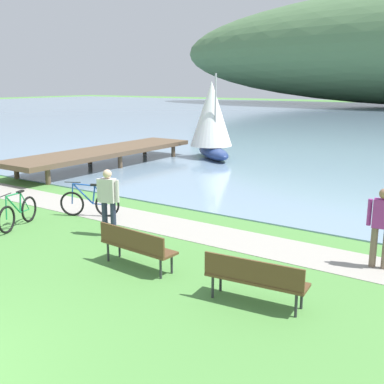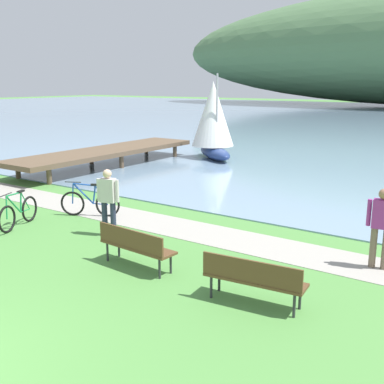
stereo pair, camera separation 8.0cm
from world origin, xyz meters
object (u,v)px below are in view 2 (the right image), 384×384
(park_bench_further_along, at_px, (135,244))
(bicycle_leaning_near_bench, at_px, (90,203))
(bicycle_beside_path, at_px, (18,213))
(sailboat_far_off, at_px, (213,119))
(person_at_shoreline, at_px, (382,224))
(person_on_the_grass, at_px, (108,198))
(park_bench_near_camera, at_px, (253,277))

(park_bench_further_along, xyz_separation_m, bicycle_leaning_near_bench, (-3.69, 2.22, -0.12))
(bicycle_beside_path, xyz_separation_m, sailboat_far_off, (-1.90, 12.79, 1.61))
(sailboat_far_off, bearing_deg, person_at_shoreline, -44.33)
(person_on_the_grass, bearing_deg, park_bench_near_camera, -15.93)
(park_bench_near_camera, relative_size, park_bench_further_along, 1.01)
(bicycle_beside_path, bearing_deg, bicycle_leaning_near_bench, 66.23)
(park_bench_near_camera, distance_m, park_bench_further_along, 2.81)
(bicycle_leaning_near_bench, distance_m, sailboat_far_off, 11.41)
(park_bench_near_camera, relative_size, person_at_shoreline, 1.08)
(person_at_shoreline, bearing_deg, bicycle_beside_path, -164.17)
(park_bench_near_camera, distance_m, bicycle_leaning_near_bench, 6.91)
(park_bench_near_camera, height_order, sailboat_far_off, sailboat_far_off)
(bicycle_beside_path, height_order, person_on_the_grass, person_on_the_grass)
(bicycle_beside_path, bearing_deg, sailboat_far_off, 98.44)
(person_at_shoreline, height_order, sailboat_far_off, sailboat_far_off)
(bicycle_beside_path, xyz_separation_m, person_on_the_grass, (2.53, 0.84, 0.58))
(bicycle_leaning_near_bench, distance_m, person_on_the_grass, 2.06)
(park_bench_further_along, relative_size, bicycle_leaning_near_bench, 1.15)
(park_bench_further_along, bearing_deg, bicycle_beside_path, 174.84)
(park_bench_near_camera, distance_m, person_on_the_grass, 4.99)
(park_bench_further_along, bearing_deg, person_at_shoreline, 34.41)
(park_bench_near_camera, height_order, park_bench_further_along, same)
(person_on_the_grass, bearing_deg, person_at_shoreline, 14.73)
(park_bench_further_along, bearing_deg, sailboat_far_off, 115.84)
(bicycle_leaning_near_bench, bearing_deg, person_at_shoreline, 4.66)
(park_bench_further_along, relative_size, person_at_shoreline, 1.07)
(person_on_the_grass, bearing_deg, bicycle_leaning_near_bench, 150.51)
(park_bench_near_camera, bearing_deg, bicycle_leaning_near_bench, 160.22)
(person_at_shoreline, bearing_deg, sailboat_far_off, 135.67)
(park_bench_further_along, distance_m, bicycle_beside_path, 4.51)
(bicycle_leaning_near_bench, relative_size, person_at_shoreline, 0.93)
(bicycle_beside_path, distance_m, person_at_shoreline, 9.04)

